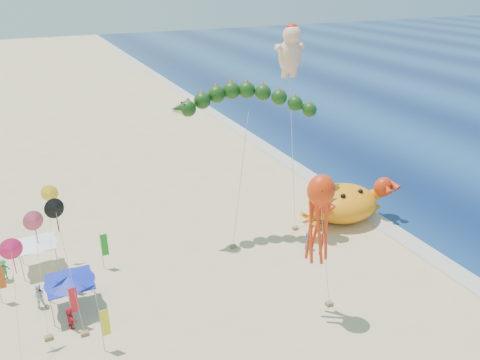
# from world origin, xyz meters

# --- Properties ---
(ground) EXTENTS (320.00, 320.00, 0.00)m
(ground) POSITION_xyz_m (0.00, 0.00, 0.00)
(ground) COLOR #D1B784
(ground) RESTS_ON ground
(foam_strip) EXTENTS (320.00, 320.00, 0.00)m
(foam_strip) POSITION_xyz_m (12.00, 0.00, 0.01)
(foam_strip) COLOR silver
(foam_strip) RESTS_ON ground
(crab_inflatable) EXTENTS (9.14, 5.88, 4.00)m
(crab_inflatable) POSITION_xyz_m (9.17, 2.81, 1.76)
(crab_inflatable) COLOR orange
(crab_inflatable) RESTS_ON ground
(dragon_kite) EXTENTS (12.11, 4.40, 13.06)m
(dragon_kite) POSITION_xyz_m (-0.18, 4.61, 11.74)
(dragon_kite) COLOR #12350E
(dragon_kite) RESTS_ON ground
(cherub_kite) EXTENTS (2.67, 5.49, 17.56)m
(cherub_kite) POSITION_xyz_m (5.42, 7.37, 15.35)
(cherub_kite) COLOR #F8B797
(cherub_kite) RESTS_ON ground
(octopus_kite) EXTENTS (2.57, 1.62, 10.28)m
(octopus_kite) POSITION_xyz_m (-0.78, -7.14, 7.74)
(octopus_kite) COLOR red
(octopus_kite) RESTS_ON ground
(canopy_blue) EXTENTS (3.35, 3.35, 2.71)m
(canopy_blue) POSITION_xyz_m (-15.72, 0.18, 2.44)
(canopy_blue) COLOR gray
(canopy_blue) RESTS_ON ground
(canopy_white) EXTENTS (3.02, 3.02, 2.71)m
(canopy_white) POSITION_xyz_m (-17.46, 6.36, 2.44)
(canopy_white) COLOR gray
(canopy_white) RESTS_ON ground
(feather_flags) EXTENTS (7.94, 9.07, 3.20)m
(feather_flags) POSITION_xyz_m (-15.71, 0.15, 2.01)
(feather_flags) COLOR gray
(feather_flags) RESTS_ON ground
(beachgoers) EXTENTS (24.37, 9.03, 1.80)m
(beachgoers) POSITION_xyz_m (-14.85, 1.77, 0.86)
(beachgoers) COLOR silver
(beachgoers) RESTS_ON ground
(small_kites) EXTENTS (4.19, 12.38, 8.52)m
(small_kites) POSITION_xyz_m (-16.81, 1.36, 6.15)
(small_kites) COLOR #E51957
(small_kites) RESTS_ON ground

